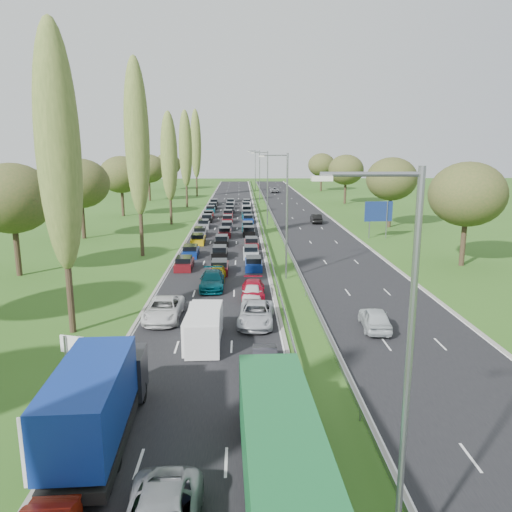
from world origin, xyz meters
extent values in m
plane|color=#2D551A|center=(4.50, 80.00, 0.00)|extent=(260.00, 260.00, 0.00)
cube|color=black|center=(-2.25, 82.50, 0.00)|extent=(10.50, 215.00, 0.04)
cube|color=black|center=(11.25, 82.50, 0.00)|extent=(10.50, 215.00, 0.04)
cube|color=gray|center=(3.35, 82.50, 0.55)|extent=(0.06, 215.00, 0.32)
cube|color=gray|center=(5.65, 82.50, 0.55)|extent=(0.06, 215.00, 0.32)
cylinder|color=gray|center=(4.50, 8.00, 6.00)|extent=(0.18, 0.18, 12.00)
cylinder|color=gray|center=(4.50, 43.00, 6.00)|extent=(0.18, 0.18, 12.00)
cylinder|color=gray|center=(4.50, 78.00, 6.00)|extent=(0.18, 0.18, 12.00)
cylinder|color=gray|center=(4.50, 113.00, 6.00)|extent=(0.18, 0.18, 12.00)
cylinder|color=gray|center=(4.50, 148.00, 6.00)|extent=(0.18, 0.18, 12.00)
cylinder|color=#2D2116|center=(-11.50, 29.00, 3.60)|extent=(0.44, 0.44, 7.20)
ellipsoid|color=#53672C|center=(-11.50, 29.00, 12.40)|extent=(2.80, 2.80, 16.00)
cylinder|color=#2D2116|center=(-11.50, 54.00, 3.96)|extent=(0.44, 0.44, 7.92)
ellipsoid|color=#53672C|center=(-11.50, 54.00, 13.64)|extent=(2.80, 2.80, 17.60)
cylinder|color=#2D2116|center=(-11.50, 79.00, 3.24)|extent=(0.44, 0.44, 6.48)
ellipsoid|color=#53672C|center=(-11.50, 79.00, 11.16)|extent=(2.80, 2.80, 14.40)
cylinder|color=#2D2116|center=(-11.50, 104.00, 3.60)|extent=(0.44, 0.44, 7.20)
ellipsoid|color=#53672C|center=(-11.50, 104.00, 12.40)|extent=(2.80, 2.80, 16.00)
cylinder|color=#2D2116|center=(-11.50, 129.00, 3.96)|extent=(0.44, 0.44, 7.92)
ellipsoid|color=#53672C|center=(-11.50, 129.00, 13.64)|extent=(2.80, 2.80, 17.60)
cylinder|color=#2D2116|center=(-22.00, 45.00, 2.42)|extent=(0.56, 0.56, 4.84)
ellipsoid|color=#38471E|center=(-22.00, 45.00, 7.70)|extent=(8.00, 8.00, 6.80)
cylinder|color=#2D2116|center=(-22.00, 66.00, 2.42)|extent=(0.56, 0.56, 4.84)
ellipsoid|color=#38471E|center=(-22.00, 66.00, 7.70)|extent=(8.00, 8.00, 6.80)
cylinder|color=#2D2116|center=(-22.00, 90.00, 2.42)|extent=(0.56, 0.56, 4.84)
ellipsoid|color=#38471E|center=(-22.00, 90.00, 7.70)|extent=(8.00, 8.00, 6.80)
cylinder|color=#2D2116|center=(-22.00, 118.00, 2.42)|extent=(0.56, 0.56, 4.84)
ellipsoid|color=#38471E|center=(-22.00, 118.00, 7.70)|extent=(8.00, 8.00, 6.80)
cylinder|color=#2D2116|center=(-22.00, 150.00, 2.42)|extent=(0.56, 0.56, 4.84)
ellipsoid|color=#38471E|center=(-22.00, 150.00, 7.70)|extent=(8.00, 8.00, 6.80)
cylinder|color=#2D2116|center=(24.00, 48.00, 2.42)|extent=(0.56, 0.56, 4.84)
ellipsoid|color=#38471E|center=(24.00, 48.00, 7.70)|extent=(8.00, 8.00, 6.80)
cylinder|color=#2D2116|center=(24.00, 75.00, 2.42)|extent=(0.56, 0.56, 4.84)
ellipsoid|color=#38471E|center=(24.00, 75.00, 7.70)|extent=(8.00, 8.00, 6.80)
cylinder|color=#2D2116|center=(24.00, 110.00, 2.42)|extent=(0.56, 0.56, 4.84)
ellipsoid|color=#38471E|center=(24.00, 110.00, 7.70)|extent=(8.00, 8.00, 6.80)
cylinder|color=#2D2116|center=(24.00, 145.00, 2.42)|extent=(0.56, 0.56, 4.84)
ellipsoid|color=#38471E|center=(24.00, 145.00, 7.70)|extent=(8.00, 8.00, 6.80)
cube|color=#590F14|center=(-5.84, 47.24, 0.44)|extent=(1.75, 4.00, 0.80)
cube|color=navy|center=(-5.79, 53.55, 0.44)|extent=(1.75, 4.00, 0.80)
cube|color=#BF990C|center=(-5.58, 61.45, 0.44)|extent=(1.75, 4.00, 0.80)
cube|color=slate|center=(-5.76, 67.44, 0.44)|extent=(1.75, 4.00, 0.80)
cube|color=slate|center=(-5.81, 75.04, 0.44)|extent=(1.75, 4.00, 0.80)
cube|color=black|center=(-5.71, 81.74, 0.44)|extent=(1.75, 4.00, 0.80)
cube|color=#A50C0A|center=(-5.77, 86.75, 0.44)|extent=(1.75, 4.00, 0.80)
cube|color=#053F4C|center=(-5.89, 94.87, 0.44)|extent=(1.75, 4.00, 0.80)
cube|color=black|center=(-5.76, 100.61, 0.44)|extent=(1.75, 4.00, 0.80)
cube|color=black|center=(-5.91, 108.14, 0.44)|extent=(1.75, 4.00, 0.80)
cube|color=#590F14|center=(-2.07, 45.48, 0.44)|extent=(1.75, 4.00, 0.80)
cube|color=black|center=(-2.36, 52.99, 0.44)|extent=(1.75, 4.00, 0.80)
cube|color=black|center=(-2.39, 60.34, 0.44)|extent=(1.75, 4.00, 0.80)
cube|color=#590F14|center=(-2.22, 67.09, 0.44)|extent=(1.75, 4.00, 0.80)
cube|color=black|center=(-2.05, 72.92, 0.44)|extent=(1.75, 4.00, 0.80)
cube|color=#590F14|center=(-2.18, 80.63, 0.44)|extent=(1.75, 4.00, 0.80)
cube|color=#590F14|center=(-2.24, 87.92, 0.44)|extent=(1.75, 4.00, 0.80)
cube|color=black|center=(-2.05, 93.99, 0.44)|extent=(1.75, 4.00, 0.80)
cube|color=black|center=(-2.19, 100.91, 0.44)|extent=(1.75, 4.00, 0.80)
cube|color=#B2B7BC|center=(-2.22, 108.43, 0.44)|extent=(1.75, 4.00, 0.80)
cube|color=navy|center=(1.42, 46.98, 0.44)|extent=(1.75, 4.00, 0.80)
cube|color=#B2B7BC|center=(1.26, 53.02, 0.44)|extent=(1.75, 4.00, 0.80)
cube|color=#590F14|center=(1.45, 58.66, 0.44)|extent=(1.75, 4.00, 0.80)
cube|color=black|center=(1.25, 67.79, 0.44)|extent=(1.75, 4.00, 0.80)
cube|color=#053F4C|center=(1.16, 72.58, 0.44)|extent=(1.75, 4.00, 0.80)
cube|color=navy|center=(1.35, 80.97, 0.44)|extent=(1.75, 4.00, 0.80)
cube|color=#053F4C|center=(1.17, 86.57, 0.44)|extent=(1.75, 4.00, 0.80)
cube|color=slate|center=(1.26, 93.89, 0.44)|extent=(1.75, 4.00, 0.80)
cube|color=#B2B7BC|center=(1.21, 102.15, 0.44)|extent=(1.75, 4.00, 0.80)
cube|color=silver|center=(1.43, 107.67, 0.44)|extent=(1.75, 4.00, 0.80)
imported|color=silver|center=(-5.59, 31.39, 0.79)|extent=(2.71, 5.61, 1.54)
imported|color=#054753|center=(-2.50, 39.66, 0.78)|extent=(2.20, 5.29, 1.53)
imported|color=#B09F0B|center=(-2.17, 42.66, 0.69)|extent=(1.75, 3.99, 1.34)
imported|color=black|center=(1.46, 22.21, 0.68)|extent=(1.49, 4.04, 1.32)
imported|color=#B3B7BE|center=(1.20, 30.21, 0.76)|extent=(2.90, 5.54, 1.49)
imported|color=maroon|center=(1.14, 36.72, 0.71)|extent=(2.07, 4.82, 1.39)
imported|color=silver|center=(1.06, 36.05, 0.69)|extent=(1.86, 4.06, 1.35)
imported|color=silver|center=(9.48, 28.91, 0.79)|extent=(2.17, 4.66, 1.54)
imported|color=black|center=(12.89, 79.78, 0.78)|extent=(1.73, 4.68, 1.53)
imported|color=gray|center=(9.74, 139.88, 0.78)|extent=(2.70, 5.53, 1.51)
cube|color=black|center=(-5.91, 15.62, 0.72)|extent=(2.45, 9.20, 0.50)
cube|color=navy|center=(-5.91, 14.49, 2.56)|extent=(2.56, 6.95, 2.69)
cube|color=silver|center=(-5.91, 11.04, 2.56)|extent=(2.50, 0.06, 2.59)
cube|color=black|center=(-5.91, 19.09, 1.57)|extent=(2.50, 2.25, 2.20)
cylinder|color=black|center=(-5.91, 19.02, 0.52)|extent=(2.15, 1.00, 1.00)
cylinder|color=black|center=(-5.91, 12.21, 0.52)|extent=(2.15, 1.00, 1.00)
cube|color=black|center=(1.46, 11.24, 0.72)|extent=(2.35, 13.20, 0.50)
cube|color=#145B2C|center=(1.46, 10.17, 2.58)|extent=(2.44, 11.05, 2.71)
cube|color=black|center=(1.46, 16.77, 1.57)|extent=(2.39, 2.15, 2.20)
cylinder|color=black|center=(1.46, 16.64, 0.52)|extent=(2.05, 1.00, 1.00)
cube|color=silver|center=(-2.28, 26.35, 1.11)|extent=(2.08, 5.19, 2.08)
cube|color=black|center=(-2.28, 28.64, 1.01)|extent=(2.02, 0.83, 1.66)
cylinder|color=black|center=(-3.16, 28.01, 0.37)|extent=(0.26, 0.71, 0.71)
cylinder|color=black|center=(-1.40, 24.69, 0.37)|extent=(0.26, 0.71, 0.71)
cube|color=silver|center=(-2.30, 26.69, 1.11)|extent=(2.09, 5.21, 2.09)
cube|color=black|center=(-2.30, 28.98, 1.01)|extent=(2.03, 0.83, 1.67)
cylinder|color=black|center=(-3.19, 28.35, 0.37)|extent=(0.26, 0.71, 0.71)
cylinder|color=black|center=(-1.42, 25.02, 0.37)|extent=(0.26, 0.71, 0.71)
cylinder|color=gray|center=(-9.80, 22.76, 1.05)|extent=(0.16, 0.16, 2.10)
cylinder|color=gray|center=(-9.00, 22.76, 1.05)|extent=(0.16, 0.16, 2.10)
cube|color=white|center=(-9.40, 22.76, 1.60)|extent=(1.47, 0.52, 1.00)
cylinder|color=gray|center=(18.20, 64.96, 2.60)|extent=(0.16, 0.16, 5.20)
cylinder|color=gray|center=(20.60, 64.96, 2.60)|extent=(0.16, 0.16, 5.20)
cube|color=navy|center=(19.40, 64.96, 3.80)|extent=(4.00, 0.42, 2.80)
camera|label=1|loc=(0.17, -3.93, 12.40)|focal=35.00mm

